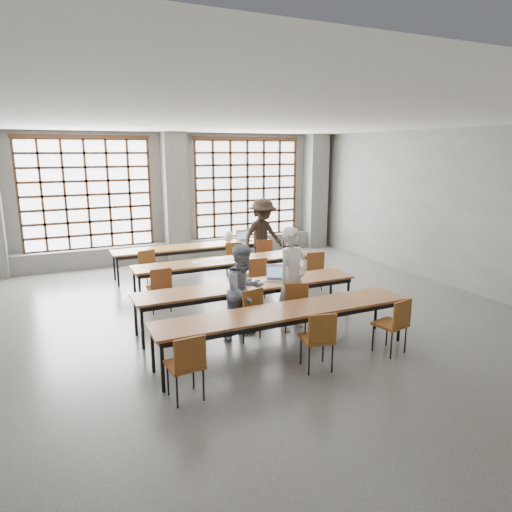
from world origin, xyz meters
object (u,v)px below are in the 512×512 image
Objects in this scene: desk_row_c at (249,288)px; chair_near_right at (395,320)px; chair_near_left at (187,361)px; green_box at (244,281)px; chair_back_right at (264,252)px; chair_mid_left at (160,285)px; phone at (260,284)px; chair_mid_right at (313,266)px; chair_mid_centre at (256,273)px; chair_front_left at (248,308)px; chair_near_mid at (319,335)px; desk_row_a at (195,248)px; chair_back_left at (145,264)px; chair_back_mid at (234,255)px; laptop_back at (244,238)px; student_back at (263,236)px; chair_front_right at (295,301)px; mouse at (296,277)px; desk_row_b at (227,263)px; desk_row_d at (286,314)px; student_male at (293,279)px; laptop_front at (275,276)px; plastic_bag at (228,237)px; red_pouch at (185,361)px; student_female at (244,291)px.

chair_near_right is (1.49, -2.04, -0.13)m from desk_row_c.
green_box is at bearing 51.90° from chair_near_left.
chair_back_right is 1.00× the size of chair_near_left.
chair_mid_left reaches higher than phone.
chair_mid_centre is at bearing -179.96° from chair_mid_right.
chair_mid_right is at bearing 38.37° from chair_front_left.
phone is (0.02, 1.94, 0.20)m from chair_near_mid.
chair_near_right reaches higher than desk_row_a.
chair_back_left and chair_back_mid have the same top height.
desk_row_c is 10.53× the size of laptop_back.
student_back is (2.98, 0.13, 0.39)m from chair_back_left.
chair_front_right is (-1.53, -1.89, 0.00)m from chair_mid_right.
chair_mid_left is at bearing 113.57° from chair_near_mid.
mouse reaches higher than desk_row_c.
desk_row_b is 1.00× the size of desk_row_d.
green_box is at bearing 118.88° from student_male.
laptop_front is at bearing -125.66° from student_back.
desk_row_d is 16.00× the size of green_box.
student_male is (0.28, -2.39, 0.22)m from desk_row_b.
plastic_bag reaches higher than chair_near_mid.
chair_back_right is at bearing -44.97° from plastic_bag.
chair_mid_left is 1.90× the size of laptop_front.
mouse is at bearing 55.14° from desk_row_d.
laptop_back is 3.88× the size of mouse.
chair_front_right is at bearing 73.67° from chair_near_mid.
chair_near_right is (3.21, 0.00, 0.00)m from chair_near_left.
chair_near_mid is 2.18m from mouse.
desk_row_a is 4.55× the size of chair_near_right.
desk_row_d is at bearing -127.20° from chair_front_right.
mouse is at bearing -79.53° from chair_mid_centre.
desk_row_d is at bearing -91.97° from desk_row_a.
chair_near_left is 2.81m from student_male.
phone is (1.90, 1.95, 0.20)m from chair_near_left.
chair_front_left is at bearing -153.75° from mouse.
student_male reaches higher than red_pouch.
chair_near_left is (-2.04, -3.94, -0.13)m from desk_row_b.
student_back is 4.90× the size of laptop_back.
red_pouch is at bearing -138.79° from student_back.
student_male is at bearing 33.71° from chair_near_left.
desk_row_c is 40.82× the size of mouse.
chair_mid_left is 3.37m from plastic_bag.
green_box is at bearing -67.94° from chair_back_left.
phone is (-1.57, -3.22, -0.19)m from student_back.
chair_front_left reaches higher than red_pouch.
student_back is (3.03, 1.85, 0.39)m from chair_mid_left.
desk_row_d is 4.55× the size of chair_back_mid.
chair_near_mid is at bearing -99.47° from chair_mid_centre.
chair_back_right is 3.47m from chair_mid_left.
student_female is at bearing -109.35° from chair_back_mid.
plastic_bag is (0.90, 0.05, 0.21)m from desk_row_a.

